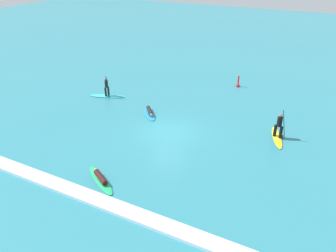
# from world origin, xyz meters

# --- Properties ---
(ground_plane) EXTENTS (120.00, 120.00, 0.00)m
(ground_plane) POSITION_xyz_m (0.00, 0.00, 0.00)
(ground_plane) COLOR teal
(ground_plane) RESTS_ON ground
(surfer_on_blue_board) EXTENTS (2.34, 2.58, 0.41)m
(surfer_on_blue_board) POSITION_xyz_m (-2.69, 2.01, 0.14)
(surfer_on_blue_board) COLOR #1E8CD1
(surfer_on_blue_board) RESTS_ON ground_plane
(surfer_on_teal_board) EXTENTS (3.30, 1.87, 2.11)m
(surfer_on_teal_board) POSITION_xyz_m (-7.87, 3.36, 0.34)
(surfer_on_teal_board) COLOR #33C6CC
(surfer_on_teal_board) RESTS_ON ground_plane
(surfer_on_yellow_board) EXTENTS (1.57, 3.16, 2.24)m
(surfer_on_yellow_board) POSITION_xyz_m (7.18, 2.75, 0.49)
(surfer_on_yellow_board) COLOR yellow
(surfer_on_yellow_board) RESTS_ON ground_plane
(surfer_on_green_board) EXTENTS (3.01, 2.14, 0.43)m
(surfer_on_green_board) POSITION_xyz_m (-0.79, -6.85, 0.14)
(surfer_on_green_board) COLOR #23B266
(surfer_on_green_board) RESTS_ON ground_plane
(marker_buoy) EXTENTS (0.38, 0.38, 1.17)m
(marker_buoy) POSITION_xyz_m (1.83, 11.09, 0.21)
(marker_buoy) COLOR red
(marker_buoy) RESTS_ON ground_plane
(wave_crest) EXTENTS (17.04, 0.90, 0.18)m
(wave_crest) POSITION_xyz_m (0.00, -8.35, 0.09)
(wave_crest) COLOR white
(wave_crest) RESTS_ON ground_plane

